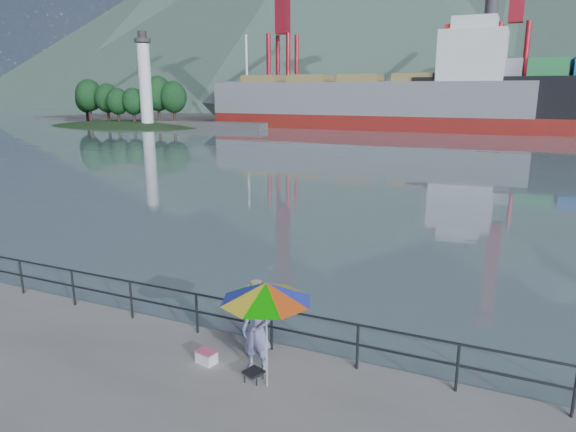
# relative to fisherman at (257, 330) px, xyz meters

# --- Properties ---
(harbor_water) EXTENTS (500.00, 280.00, 0.00)m
(harbor_water) POSITION_rel_fisherman_xyz_m (-3.12, 129.23, -0.92)
(harbor_water) COLOR slate
(harbor_water) RESTS_ON ground
(far_dock) EXTENTS (200.00, 40.00, 0.40)m
(far_dock) POSITION_rel_fisherman_xyz_m (6.88, 92.23, -0.92)
(far_dock) COLOR #514F4C
(far_dock) RESTS_ON ground
(guardrail) EXTENTS (22.00, 0.06, 1.03)m
(guardrail) POSITION_rel_fisherman_xyz_m (-3.12, 0.93, -0.40)
(guardrail) COLOR #2D3033
(guardrail) RESTS_ON ground
(lighthouse_islet) EXTENTS (48.00, 26.40, 19.20)m
(lighthouse_islet) POSITION_rel_fisherman_xyz_m (-58.09, 61.23, -0.66)
(lighthouse_islet) COLOR #263F1E
(lighthouse_islet) RESTS_ON ground
(fisherman) EXTENTS (0.69, 0.47, 1.83)m
(fisherman) POSITION_rel_fisherman_xyz_m (0.00, 0.00, 0.00)
(fisherman) COLOR navy
(fisherman) RESTS_ON ground
(beach_umbrella) EXTENTS (1.83, 1.83, 2.18)m
(beach_umbrella) POSITION_rel_fisherman_xyz_m (0.45, -0.44, 1.08)
(beach_umbrella) COLOR white
(beach_umbrella) RESTS_ON ground
(folding_stool) EXTENTS (0.44, 0.44, 0.23)m
(folding_stool) POSITION_rel_fisherman_xyz_m (0.12, -0.38, -0.80)
(folding_stool) COLOR black
(folding_stool) RESTS_ON ground
(cooler_bag) EXTENTS (0.47, 0.37, 0.24)m
(cooler_bag) POSITION_rel_fisherman_xyz_m (-1.14, -0.17, -0.80)
(cooler_bag) COLOR silver
(cooler_bag) RESTS_ON ground
(fishing_rod) EXTENTS (0.43, 1.51, 1.10)m
(fishing_rod) POSITION_rel_fisherman_xyz_m (0.03, 1.07, -0.92)
(fishing_rod) COLOR black
(fishing_rod) RESTS_ON ground
(bulk_carrier) EXTENTS (49.86, 8.63, 14.50)m
(bulk_carrier) POSITION_rel_fisherman_xyz_m (-17.01, 72.31, 3.23)
(bulk_carrier) COLOR maroon
(bulk_carrier) RESTS_ON ground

